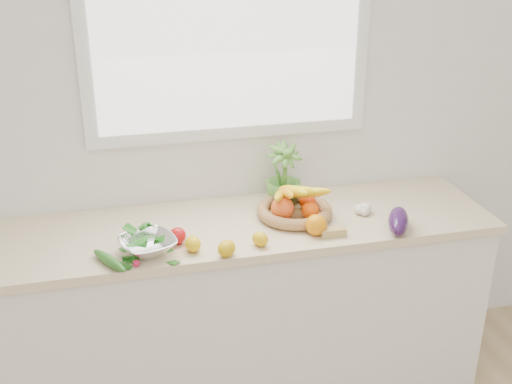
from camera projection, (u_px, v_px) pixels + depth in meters
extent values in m
cube|color=white|center=(229.00, 106.00, 2.93)|extent=(4.50, 0.02, 2.70)
cube|color=silver|center=(245.00, 311.00, 3.03)|extent=(2.20, 0.58, 0.86)
cube|color=beige|center=(244.00, 226.00, 2.85)|extent=(2.24, 0.62, 0.04)
cube|color=white|center=(228.00, 17.00, 2.76)|extent=(1.30, 0.03, 1.10)
cube|color=white|center=(229.00, 18.00, 2.74)|extent=(1.18, 0.01, 0.98)
sphere|color=orange|center=(316.00, 225.00, 2.72)|extent=(0.11, 0.11, 0.09)
ellipsoid|color=#E2B30C|center=(193.00, 244.00, 2.59)|extent=(0.07, 0.09, 0.06)
ellipsoid|color=#CFA00B|center=(227.00, 248.00, 2.55)|extent=(0.11, 0.11, 0.07)
ellipsoid|color=#DAA20B|center=(260.00, 239.00, 2.64)|extent=(0.09, 0.09, 0.06)
sphere|color=red|center=(178.00, 236.00, 2.65)|extent=(0.09, 0.09, 0.07)
cube|color=tan|center=(333.00, 232.00, 2.72)|extent=(0.11, 0.05, 0.03)
ellipsoid|color=white|center=(360.00, 209.00, 2.92)|extent=(0.07, 0.07, 0.05)
ellipsoid|color=white|center=(365.00, 208.00, 2.93)|extent=(0.07, 0.07, 0.05)
ellipsoid|color=silver|center=(364.00, 212.00, 2.90)|extent=(0.05, 0.05, 0.04)
ellipsoid|color=#2C103E|center=(398.00, 221.00, 2.76)|extent=(0.18, 0.24, 0.09)
ellipsoid|color=#2A5619|center=(109.00, 261.00, 2.49)|extent=(0.15, 0.22, 0.04)
sphere|color=#C11845|center=(136.00, 263.00, 2.48)|extent=(0.04, 0.04, 0.03)
imported|color=#518C33|center=(283.00, 176.00, 2.99)|extent=(0.21, 0.21, 0.31)
cylinder|color=#A67749|center=(294.00, 215.00, 2.90)|extent=(0.36, 0.36, 0.01)
torus|color=tan|center=(294.00, 211.00, 2.89)|extent=(0.42, 0.42, 0.05)
sphere|color=#EA581D|center=(283.00, 208.00, 2.83)|extent=(0.13, 0.13, 0.10)
sphere|color=#FF5508|center=(310.00, 210.00, 2.84)|extent=(0.10, 0.10, 0.08)
sphere|color=#FF3D08|center=(307.00, 201.00, 2.94)|extent=(0.09, 0.09, 0.07)
ellipsoid|color=black|center=(288.00, 198.00, 2.93)|extent=(0.10, 0.10, 0.10)
ellipsoid|color=gold|center=(279.00, 196.00, 2.83)|extent=(0.12, 0.23, 0.10)
ellipsoid|color=#FFA815|center=(286.00, 192.00, 2.83)|extent=(0.05, 0.23, 0.10)
ellipsoid|color=yellow|center=(294.00, 191.00, 2.83)|extent=(0.10, 0.23, 0.10)
ellipsoid|color=yellow|center=(300.00, 191.00, 2.85)|extent=(0.16, 0.21, 0.10)
ellipsoid|color=yellow|center=(308.00, 193.00, 2.85)|extent=(0.21, 0.17, 0.10)
cylinder|color=silver|center=(148.00, 252.00, 2.58)|extent=(0.11, 0.11, 0.02)
imported|color=white|center=(148.00, 244.00, 2.56)|extent=(0.28, 0.28, 0.05)
ellipsoid|color=#1B6619|center=(147.00, 236.00, 2.55)|extent=(0.21, 0.21, 0.07)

